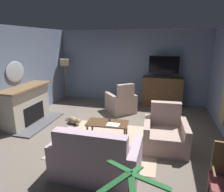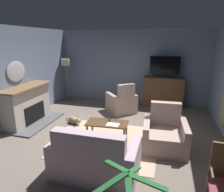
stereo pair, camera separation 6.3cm
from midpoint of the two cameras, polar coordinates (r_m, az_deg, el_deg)
The scene contains 16 objects.
ground_plane at distance 5.14m, azimuth -1.47°, elevation -12.08°, with size 6.25×7.09×0.04m, color #665B51.
wall_back at distance 7.83m, azimuth 5.27°, elevation 8.37°, with size 6.25×0.10×2.76m, color slate.
wall_left at distance 6.10m, azimuth -28.54°, elevation 4.43°, with size 0.10×7.09×2.76m, color slate.
rug_central at distance 4.94m, azimuth -1.24°, elevation -12.93°, with size 2.31×2.13×0.01m, color tan.
fireplace at distance 6.32m, azimuth -23.41°, elevation -2.56°, with size 0.97×1.78×1.11m.
wall_mirror_oval at distance 6.27m, azimuth -26.20°, elevation 6.26°, with size 0.06×0.72×0.59m, color #B2B7BF.
tv_cabinet at distance 7.54m, azimuth 13.88°, elevation 1.00°, with size 1.43×0.48×1.08m.
television at distance 7.31m, azimuth 14.37°, elevation 8.25°, with size 1.04×0.20×0.76m.
coffee_table at distance 4.91m, azimuth -1.70°, elevation -8.16°, with size 1.03×0.57×0.44m.
tv_remote at distance 4.98m, azimuth -1.05°, elevation -6.97°, with size 0.17×0.05×0.02m, color black.
folded_newspaper at distance 4.77m, azimuth -0.08°, elevation -8.16°, with size 0.30×0.22×0.01m, color silver.
sofa_floral at distance 3.73m, azimuth -5.09°, elevation -17.58°, with size 1.53×0.88×0.98m.
armchair_near_window at distance 4.72m, azimuth 14.57°, elevation -10.68°, with size 1.00×0.97×0.99m.
armchair_facing_sofa at distance 6.75m, azimuth 2.39°, elevation -1.94°, with size 1.18×1.20×1.05m.
cat at distance 5.98m, azimuth -11.15°, elevation -6.84°, with size 0.62×0.38×0.23m.
floor_lamp at distance 8.15m, azimuth -13.62°, elevation 8.26°, with size 0.34×0.34×1.67m.
Camera 1 is at (1.25, -4.37, 2.38)m, focal length 31.93 mm.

